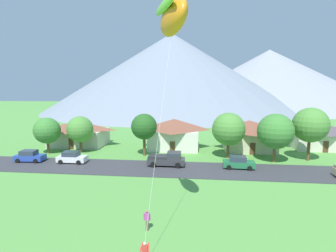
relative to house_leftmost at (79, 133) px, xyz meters
name	(u,v)px	position (x,y,z in m)	size (l,w,h in m)	color
road_strip	(179,169)	(20.08, -13.07, -2.41)	(160.00, 7.20, 0.08)	#38383D
mountain_west_ridge	(172,72)	(10.01, 82.73, 16.00)	(119.72, 119.72, 36.89)	gray
mountain_central_ridge	(268,79)	(62.65, 109.41, 13.61)	(119.80, 119.80, 32.10)	#8E939E
house_leftmost	(79,133)	(0.00, 0.00, 0.00)	(10.65, 7.32, 4.72)	beige
house_left_center	(174,133)	(18.34, -0.36, 0.35)	(9.35, 8.28, 5.39)	silver
house_right_center	(249,135)	(31.60, -0.19, 0.29)	(9.12, 7.87, 5.28)	beige
house_rightmost	(318,135)	(44.30, 2.14, 0.00)	(9.60, 6.89, 4.72)	beige
tree_near_left	(310,125)	(39.28, -6.49, 3.00)	(5.23, 5.23, 8.08)	brown
tree_left_of_center	(80,129)	(2.75, -5.42, 1.56)	(4.41, 4.41, 6.23)	brown
tree_center	(144,127)	(13.95, -6.28, 2.31)	(4.18, 4.18, 6.87)	brown
tree_right_of_center	(229,129)	(27.30, -6.34, 2.15)	(5.13, 5.13, 7.18)	brown
tree_near_right	(275,131)	(33.87, -7.97, 2.19)	(5.24, 5.24, 7.26)	brown
tree_far_right	(47,131)	(-2.49, -6.57, 1.43)	(4.36, 4.36, 6.07)	brown
parked_car_white_west_end	(72,157)	(4.24, -11.74, -1.58)	(4.21, 2.10, 1.68)	white
parked_car_green_mid_west	(238,163)	(28.09, -11.88, -1.58)	(4.28, 2.23, 1.68)	#237042
parked_car_blue_mid_east	(30,156)	(-2.35, -11.79, -1.58)	(4.27, 2.22, 1.68)	#2847A8
pickup_truck_charcoal_west_side	(167,159)	(18.31, -11.76, -1.39)	(5.20, 2.32, 1.99)	#333338
kite_flyer_with_kite	(172,18)	(20.57, -28.92, 13.18)	(3.34, 6.49, 17.02)	#70604C
watcher_person	(147,220)	(18.62, -28.71, -1.57)	(0.56, 0.24, 1.68)	#70604C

